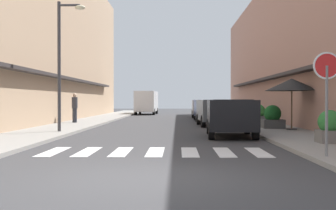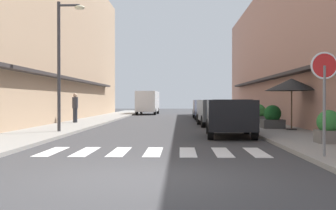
{
  "view_description": "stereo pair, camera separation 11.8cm",
  "coord_description": "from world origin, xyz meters",
  "px_view_note": "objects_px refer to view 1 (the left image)",
  "views": [
    {
      "loc": [
        0.61,
        -7.73,
        1.44
      ],
      "look_at": [
        0.13,
        13.6,
        1.2
      ],
      "focal_mm": 44.9,
      "sensor_mm": 36.0,
      "label": 1
    },
    {
      "loc": [
        0.73,
        -7.73,
        1.44
      ],
      "look_at": [
        0.13,
        13.6,
        1.2
      ],
      "focal_mm": 44.9,
      "sensor_mm": 36.0,
      "label": 2
    }
  ],
  "objects_px": {
    "parked_car_mid": "(215,110)",
    "planter_far": "(258,114)",
    "planter_corner": "(330,127)",
    "parked_car_distant": "(203,107)",
    "cafe_umbrella": "(292,85)",
    "delivery_van": "(147,101)",
    "street_lamp": "(63,52)",
    "planter_midblock": "(272,118)",
    "pedestrian_walking_near": "(75,107)",
    "round_street_sign": "(327,77)",
    "parked_car_near": "(231,113)",
    "parked_car_far": "(208,108)"
  },
  "relations": [
    {
      "from": "parked_car_distant",
      "to": "cafe_umbrella",
      "type": "height_order",
      "value": "cafe_umbrella"
    },
    {
      "from": "street_lamp",
      "to": "cafe_umbrella",
      "type": "height_order",
      "value": "street_lamp"
    },
    {
      "from": "planter_corner",
      "to": "cafe_umbrella",
      "type": "bearing_deg",
      "value": 86.11
    },
    {
      "from": "parked_car_near",
      "to": "street_lamp",
      "type": "distance_m",
      "value": 7.49
    },
    {
      "from": "parked_car_far",
      "to": "round_street_sign",
      "type": "height_order",
      "value": "round_street_sign"
    },
    {
      "from": "parked_car_distant",
      "to": "planter_midblock",
      "type": "distance_m",
      "value": 15.12
    },
    {
      "from": "parked_car_mid",
      "to": "street_lamp",
      "type": "xyz_separation_m",
      "value": [
        -6.95,
        -5.78,
        2.56
      ]
    },
    {
      "from": "planter_corner",
      "to": "planter_far",
      "type": "relative_size",
      "value": 0.93
    },
    {
      "from": "parked_car_mid",
      "to": "planter_corner",
      "type": "bearing_deg",
      "value": -75.8
    },
    {
      "from": "round_street_sign",
      "to": "street_lamp",
      "type": "height_order",
      "value": "street_lamp"
    },
    {
      "from": "parked_car_far",
      "to": "parked_car_distant",
      "type": "height_order",
      "value": "same"
    },
    {
      "from": "parked_car_distant",
      "to": "round_street_sign",
      "type": "height_order",
      "value": "round_street_sign"
    },
    {
      "from": "round_street_sign",
      "to": "planter_far",
      "type": "height_order",
      "value": "round_street_sign"
    },
    {
      "from": "parked_car_far",
      "to": "pedestrian_walking_near",
      "type": "distance_m",
      "value": 9.35
    },
    {
      "from": "round_street_sign",
      "to": "cafe_umbrella",
      "type": "bearing_deg",
      "value": 79.81
    },
    {
      "from": "planter_corner",
      "to": "planter_midblock",
      "type": "height_order",
      "value": "planter_midblock"
    },
    {
      "from": "street_lamp",
      "to": "cafe_umbrella",
      "type": "relative_size",
      "value": 2.32
    },
    {
      "from": "round_street_sign",
      "to": "parked_car_distant",
      "type": "bearing_deg",
      "value": 93.25
    },
    {
      "from": "delivery_van",
      "to": "street_lamp",
      "type": "distance_m",
      "value": 25.32
    },
    {
      "from": "planter_far",
      "to": "pedestrian_walking_near",
      "type": "xyz_separation_m",
      "value": [
        -10.78,
        0.44,
        0.38
      ]
    },
    {
      "from": "planter_corner",
      "to": "round_street_sign",
      "type": "bearing_deg",
      "value": -111.11
    },
    {
      "from": "delivery_van",
      "to": "street_lamp",
      "type": "bearing_deg",
      "value": -93.82
    },
    {
      "from": "cafe_umbrella",
      "to": "planter_midblock",
      "type": "relative_size",
      "value": 2.17
    },
    {
      "from": "planter_midblock",
      "to": "planter_far",
      "type": "distance_m",
      "value": 4.38
    },
    {
      "from": "planter_far",
      "to": "delivery_van",
      "type": "bearing_deg",
      "value": 112.89
    },
    {
      "from": "parked_car_distant",
      "to": "planter_far",
      "type": "height_order",
      "value": "parked_car_distant"
    },
    {
      "from": "street_lamp",
      "to": "parked_car_near",
      "type": "bearing_deg",
      "value": -9.38
    },
    {
      "from": "parked_car_near",
      "to": "delivery_van",
      "type": "bearing_deg",
      "value": 101.32
    },
    {
      "from": "parked_car_near",
      "to": "planter_corner",
      "type": "distance_m",
      "value": 4.37
    },
    {
      "from": "cafe_umbrella",
      "to": "parked_car_far",
      "type": "bearing_deg",
      "value": 106.4
    },
    {
      "from": "parked_car_near",
      "to": "parked_car_mid",
      "type": "xyz_separation_m",
      "value": [
        -0.0,
        6.93,
        0.0
      ]
    },
    {
      "from": "parked_car_mid",
      "to": "round_street_sign",
      "type": "distance_m",
      "value": 13.68
    },
    {
      "from": "parked_car_far",
      "to": "planter_far",
      "type": "relative_size",
      "value": 3.61
    },
    {
      "from": "parked_car_distant",
      "to": "planter_midblock",
      "type": "xyz_separation_m",
      "value": [
        2.4,
        -14.92,
        -0.32
      ]
    },
    {
      "from": "parked_car_distant",
      "to": "planter_far",
      "type": "distance_m",
      "value": 10.85
    },
    {
      "from": "parked_car_mid",
      "to": "parked_car_distant",
      "type": "distance_m",
      "value": 11.36
    },
    {
      "from": "cafe_umbrella",
      "to": "planter_far",
      "type": "distance_m",
      "value": 5.62
    },
    {
      "from": "parked_car_far",
      "to": "parked_car_mid",
      "type": "bearing_deg",
      "value": -90.0
    },
    {
      "from": "parked_car_far",
      "to": "planter_midblock",
      "type": "xyz_separation_m",
      "value": [
        2.4,
        -9.28,
        -0.32
      ]
    },
    {
      "from": "parked_car_far",
      "to": "cafe_umbrella",
      "type": "bearing_deg",
      "value": -73.6
    },
    {
      "from": "parked_car_mid",
      "to": "round_street_sign",
      "type": "relative_size",
      "value": 1.7
    },
    {
      "from": "delivery_van",
      "to": "planter_midblock",
      "type": "distance_m",
      "value": 24.21
    },
    {
      "from": "parked_car_near",
      "to": "cafe_umbrella",
      "type": "xyz_separation_m",
      "value": [
        3.03,
        2.35,
        1.21
      ]
    },
    {
      "from": "parked_car_far",
      "to": "cafe_umbrella",
      "type": "distance_m",
      "value": 10.81
    },
    {
      "from": "parked_car_mid",
      "to": "street_lamp",
      "type": "relative_size",
      "value": 0.76
    },
    {
      "from": "parked_car_near",
      "to": "street_lamp",
      "type": "xyz_separation_m",
      "value": [
        -6.95,
        1.15,
        2.56
      ]
    },
    {
      "from": "parked_car_mid",
      "to": "planter_far",
      "type": "xyz_separation_m",
      "value": [
        2.57,
        0.82,
        -0.26
      ]
    },
    {
      "from": "round_street_sign",
      "to": "planter_midblock",
      "type": "bearing_deg",
      "value": 84.36
    },
    {
      "from": "parked_car_distant",
      "to": "parked_car_near",
      "type": "bearing_deg",
      "value": -90.0
    },
    {
      "from": "parked_car_mid",
      "to": "cafe_umbrella",
      "type": "distance_m",
      "value": 5.62
    }
  ]
}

